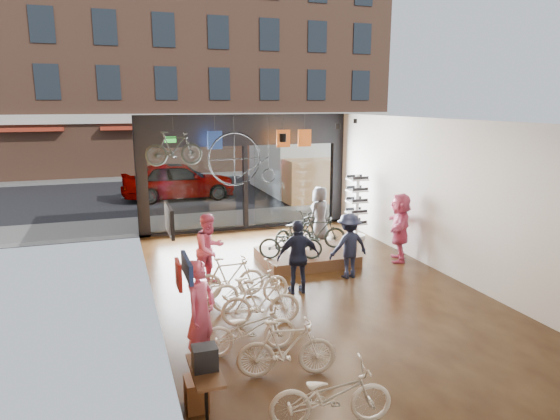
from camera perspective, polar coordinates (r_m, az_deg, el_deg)
name	(u,v)px	position (r m, az deg, el deg)	size (l,w,h in m)	color
ground_plane	(314,291)	(11.53, 3.91, -9.19)	(7.00, 12.00, 0.04)	black
ceiling	(317,120)	(10.74, 4.21, 10.25)	(7.00, 12.00, 0.04)	black
wall_left	(151,220)	(10.17, -14.56, -1.16)	(0.04, 12.00, 3.80)	#B36833
wall_right	(450,199)	(12.74, 18.82, 1.24)	(0.04, 12.00, 3.80)	beige
wall_back	(531,319)	(6.14, 26.80, -11.02)	(7.00, 0.04, 3.80)	beige
storefront	(245,173)	(16.59, -4.02, 4.29)	(7.00, 0.26, 3.80)	black
exit_sign	(170,140)	(15.91, -12.43, 7.86)	(0.35, 0.06, 0.18)	#198C26
street_road	(200,187)	(25.58, -9.14, 2.65)	(30.00, 18.00, 0.02)	black
sidewalk_near	(237,219)	(18.07, -4.91, -1.00)	(30.00, 2.40, 0.12)	slate
sidewalk_far	(188,175)	(29.48, -10.48, 3.99)	(30.00, 2.00, 0.12)	slate
opposite_building	(177,54)	(31.79, -11.69, 17.08)	(26.00, 5.00, 14.00)	brown
street_car	(178,180)	(22.31, -11.54, 3.34)	(1.95, 4.86, 1.65)	gray
box_truck	(295,166)	(22.47, 1.67, 5.02)	(2.30, 6.91, 2.72)	silver
floor_bike_0	(331,395)	(7.01, 5.84, -20.27)	(0.57, 1.63, 0.86)	beige
floor_bike_1	(287,348)	(7.99, 0.76, -15.51)	(0.44, 1.55, 0.93)	beige
floor_bike_2	(249,329)	(8.69, -3.58, -13.42)	(0.57, 1.63, 0.85)	beige
floor_bike_3	(261,302)	(9.67, -2.22, -10.47)	(0.43, 1.52, 0.91)	beige
floor_bike_4	(250,286)	(10.49, -3.39, -8.63)	(0.60, 1.73, 0.91)	beige
floor_bike_5	(230,278)	(10.94, -5.75, -7.69)	(0.44, 1.56, 0.94)	beige
display_platform	(306,257)	(13.35, 3.01, -5.38)	(2.40, 1.80, 0.30)	#482C1A
display_bike_left	(291,243)	(12.57, 1.22, -3.77)	(0.56, 1.60, 0.84)	black
display_bike_mid	(318,233)	(13.45, 4.38, -2.59)	(0.43, 1.51, 0.91)	black
display_bike_right	(295,230)	(13.64, 1.68, -2.33)	(0.61, 1.74, 0.91)	black
customer_0	(201,313)	(8.23, -9.05, -11.57)	(0.64, 0.42, 1.77)	#CC4C72
customer_1	(210,249)	(11.70, -8.06, -4.47)	(0.82, 0.64, 1.69)	#CC4C72
customer_2	(299,257)	(11.08, 2.13, -5.40)	(0.97, 0.41, 1.66)	#161C33
customer_3	(349,246)	(12.16, 7.87, -4.06)	(1.03, 0.59, 1.59)	#161C33
customer_4	(320,213)	(15.38, 4.56, -0.39)	(0.81, 0.53, 1.67)	#3F3F44
customer_5	(400,227)	(13.68, 13.53, -1.91)	(1.71, 0.54, 1.84)	#CC4C72
sunglasses_rack	(357,207)	(15.66, 8.74, 0.36)	(0.59, 0.48, 2.00)	white
wall_merch	(185,319)	(7.05, -10.82, -12.15)	(0.40, 2.40, 2.60)	navy
penny_farthing	(245,160)	(14.84, -3.98, 5.69)	(1.98, 0.06, 1.58)	black
hung_bike	(174,148)	(14.24, -12.03, 6.89)	(0.45, 1.58, 0.95)	black
jersey_left	(215,140)	(15.43, -7.45, 7.92)	(0.45, 0.03, 0.55)	#1E3F99
jersey_mid	(283,139)	(16.01, 0.39, 8.17)	(0.45, 0.03, 0.55)	#CC5919
jersey_right	(305,138)	(16.27, 2.83, 8.22)	(0.45, 0.03, 0.55)	#CC5919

